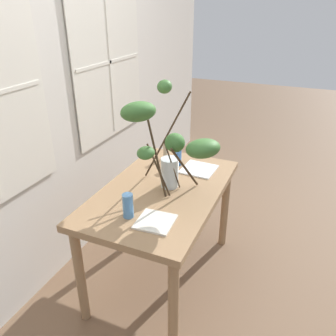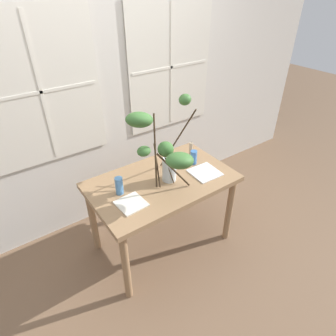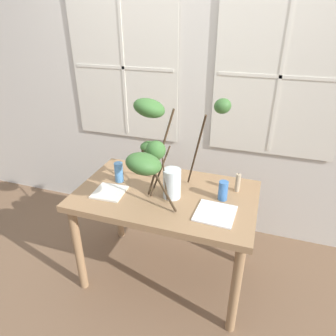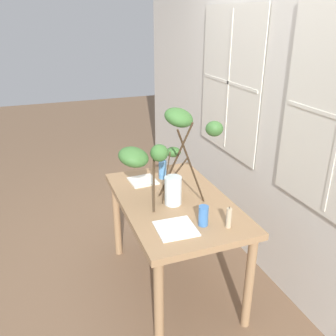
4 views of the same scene
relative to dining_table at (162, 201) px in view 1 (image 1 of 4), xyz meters
The scene contains 9 objects.
ground 0.66m from the dining_table, ahead, with size 14.00×14.00×0.00m, color brown.
back_wall_with_windows 1.18m from the dining_table, 90.00° to the left, with size 5.35×0.14×3.01m.
dining_table is the anchor object (origin of this frame).
vase_with_branches 0.47m from the dining_table, 114.89° to the right, with size 0.68×0.65×0.66m.
drinking_glass_blue_left 0.41m from the dining_table, behind, with size 0.06×0.06×0.15m, color #4C84BC.
drinking_glass_blue_right 0.41m from the dining_table, ahead, with size 0.06×0.06×0.13m, color #386BAD.
plate_square_left 0.40m from the dining_table, 161.48° to the right, with size 0.20×0.20×0.01m, color silver.
plate_square_right 0.40m from the dining_table, 20.03° to the right, with size 0.24×0.24×0.01m, color white.
pillar_candle 0.52m from the dining_table, 21.38° to the left, with size 0.03×0.03×0.14m.
Camera 1 is at (-1.78, -0.81, 1.87)m, focal length 36.25 mm.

